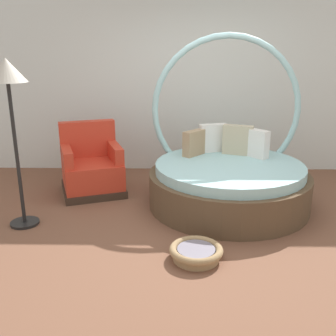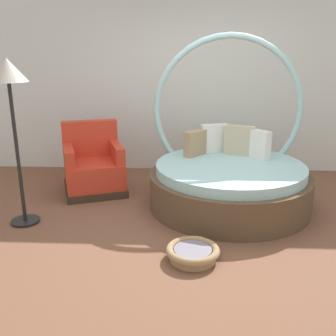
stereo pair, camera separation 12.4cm
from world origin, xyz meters
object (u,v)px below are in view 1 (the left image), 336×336
Objects in this scene: round_daybed at (228,174)px; red_armchair at (92,168)px; pet_basket at (196,252)px; floor_lamp at (8,87)px.

round_daybed is 2.07× the size of red_armchair.
red_armchair is (-1.82, 0.38, -0.05)m from round_daybed.
round_daybed reaches higher than pet_basket.
pet_basket is at bearing -53.21° from red_armchair.
red_armchair is 1.70m from floor_lamp.
round_daybed is at bearing -11.76° from red_armchair.
round_daybed is at bearing 71.52° from pet_basket.
round_daybed is at bearing 16.14° from floor_lamp.
round_daybed is 4.12× the size of pet_basket.
round_daybed reaches higher than red_armchair.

